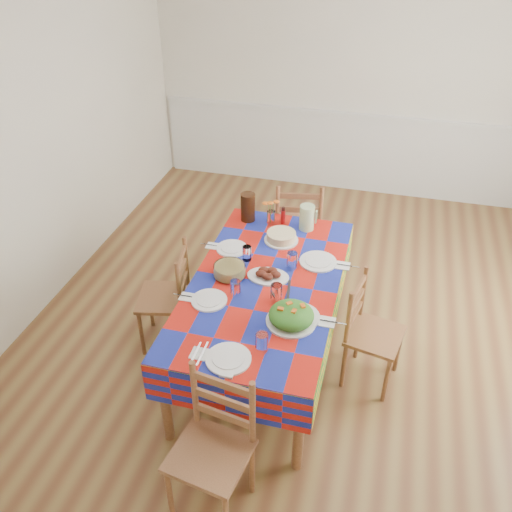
{
  "coord_description": "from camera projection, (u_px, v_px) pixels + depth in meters",
  "views": [
    {
      "loc": [
        0.4,
        -3.34,
        2.97
      ],
      "look_at": [
        -0.41,
        -0.28,
        0.79
      ],
      "focal_mm": 38.0,
      "sensor_mm": 36.0,
      "label": 1
    }
  ],
  "objects": [
    {
      "name": "setting_right_far",
      "position": [
        310.0,
        261.0,
        3.86
      ],
      "size": [
        0.5,
        0.29,
        0.13
      ],
      "rotation": [
        0.0,
        0.0,
        -1.57
      ],
      "color": "silver",
      "rests_on": "dining_table"
    },
    {
      "name": "room",
      "position": [
        325.0,
        175.0,
        3.66
      ],
      "size": [
        4.58,
        5.08,
        2.78
      ],
      "color": "brown",
      "rests_on": "ground"
    },
    {
      "name": "setting_left_near",
      "position": [
        218.0,
        296.0,
        3.54
      ],
      "size": [
        0.43,
        0.26,
        0.11
      ],
      "rotation": [
        0.0,
        0.0,
        1.57
      ],
      "color": "silver",
      "rests_on": "dining_table"
    },
    {
      "name": "chair_far",
      "position": [
        298.0,
        228.0,
        4.78
      ],
      "size": [
        0.48,
        0.47,
        0.94
      ],
      "rotation": [
        0.0,
        0.0,
        3.32
      ],
      "color": "brown",
      "rests_on": "room"
    },
    {
      "name": "chair_left",
      "position": [
        169.0,
        298.0,
        4.04
      ],
      "size": [
        0.44,
        0.45,
        0.86
      ],
      "rotation": [
        0.0,
        0.0,
        -1.36
      ],
      "color": "brown",
      "rests_on": "room"
    },
    {
      "name": "serving_utensils",
      "position": [
        284.0,
        295.0,
        3.58
      ],
      "size": [
        0.14,
        0.32,
        0.01
      ],
      "color": "black",
      "rests_on": "dining_table"
    },
    {
      "name": "setting_near_head",
      "position": [
        239.0,
        353.0,
        3.11
      ],
      "size": [
        0.43,
        0.29,
        0.13
      ],
      "color": "silver",
      "rests_on": "dining_table"
    },
    {
      "name": "cake",
      "position": [
        281.0,
        237.0,
        4.12
      ],
      "size": [
        0.26,
        0.26,
        0.07
      ],
      "color": "silver",
      "rests_on": "dining_table"
    },
    {
      "name": "meat_platter",
      "position": [
        268.0,
        275.0,
        3.74
      ],
      "size": [
        0.29,
        0.21,
        0.06
      ],
      "color": "silver",
      "rests_on": "dining_table"
    },
    {
      "name": "tea_pitcher",
      "position": [
        248.0,
        207.0,
        4.33
      ],
      "size": [
        0.12,
        0.12,
        0.23
      ],
      "primitive_type": "cylinder",
      "color": "black",
      "rests_on": "dining_table"
    },
    {
      "name": "flower_vase",
      "position": [
        271.0,
        214.0,
        4.29
      ],
      "size": [
        0.13,
        0.11,
        0.21
      ],
      "color": "white",
      "rests_on": "dining_table"
    },
    {
      "name": "green_pitcher",
      "position": [
        307.0,
        218.0,
        4.22
      ],
      "size": [
        0.12,
        0.12,
        0.2
      ],
      "primitive_type": "cylinder",
      "color": "#A9C68C",
      "rests_on": "dining_table"
    },
    {
      "name": "name_card",
      "position": [
        226.0,
        376.0,
        2.99
      ],
      "size": [
        0.08,
        0.02,
        0.02
      ],
      "primitive_type": "cube",
      "color": "silver",
      "rests_on": "dining_table"
    },
    {
      "name": "chair_near",
      "position": [
        213.0,
        449.0,
        2.93
      ],
      "size": [
        0.46,
        0.45,
        0.92
      ],
      "rotation": [
        0.0,
        0.0,
        -0.16
      ],
      "color": "brown",
      "rests_on": "room"
    },
    {
      "name": "pasta_bowl",
      "position": [
        230.0,
        270.0,
        3.75
      ],
      "size": [
        0.23,
        0.23,
        0.08
      ],
      "color": "white",
      "rests_on": "dining_table"
    },
    {
      "name": "dining_table",
      "position": [
        265.0,
        291.0,
        3.75
      ],
      "size": [
        1.0,
        1.86,
        0.72
      ],
      "color": "brown",
      "rests_on": "room"
    },
    {
      "name": "wainscot",
      "position": [
        354.0,
        150.0,
        6.13
      ],
      "size": [
        4.41,
        0.06,
        0.92
      ],
      "color": "silver",
      "rests_on": "room"
    },
    {
      "name": "setting_left_far",
      "position": [
        236.0,
        250.0,
        3.99
      ],
      "size": [
        0.43,
        0.25,
        0.11
      ],
      "rotation": [
        0.0,
        0.0,
        1.57
      ],
      "color": "silver",
      "rests_on": "dining_table"
    },
    {
      "name": "hot_sauce",
      "position": [
        283.0,
        215.0,
        4.31
      ],
      "size": [
        0.04,
        0.04,
        0.15
      ],
      "primitive_type": "cylinder",
      "color": "#B20E0E",
      "rests_on": "dining_table"
    },
    {
      "name": "setting_right_near",
      "position": [
        291.0,
        308.0,
        3.43
      ],
      "size": [
        0.51,
        0.3,
        0.13
      ],
      "rotation": [
        0.0,
        0.0,
        -1.57
      ],
      "color": "silver",
      "rests_on": "dining_table"
    },
    {
      "name": "chair_right",
      "position": [
        370.0,
        334.0,
        3.73
      ],
      "size": [
        0.42,
        0.44,
        0.84
      ],
      "rotation": [
        0.0,
        0.0,
        1.36
      ],
      "color": "brown",
      "rests_on": "room"
    },
    {
      "name": "salad_platter",
      "position": [
        291.0,
        316.0,
        3.34
      ],
      "size": [
        0.32,
        0.32,
        0.13
      ],
      "color": "silver",
      "rests_on": "dining_table"
    }
  ]
}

